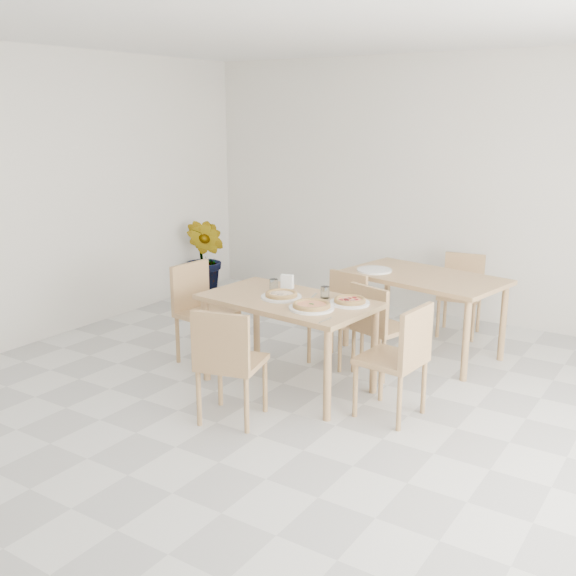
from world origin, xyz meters
The scene contains 21 objects.
main_table centered at (-0.32, 0.86, 0.66)m, with size 1.45×0.91×0.75m.
chair_south centered at (-0.30, 0.05, 0.51)m, with size 0.53×0.53×0.87m.
chair_north centered at (-0.25, 1.63, 0.47)m, with size 0.44×0.44×0.80m.
chair_west centered at (-1.32, 0.94, 0.51)m, with size 0.48×0.48×0.89m.
chair_east centered at (0.70, 0.81, 0.50)m, with size 0.47×0.47×0.87m.
plate_margherita centered at (-0.01, 0.72, 0.76)m, with size 0.35×0.35×0.02m, color white.
plate_mushroom centered at (-0.37, 0.85, 0.76)m, with size 0.33×0.33×0.02m, color white.
plate_pepperoni centered at (0.17, 1.00, 0.76)m, with size 0.31×0.31×0.02m, color white.
pizza_margherita centered at (-0.01, 0.72, 0.78)m, with size 0.38×0.38×0.03m.
pizza_mushroom centered at (-0.37, 0.85, 0.78)m, with size 0.29×0.29×0.03m.
pizza_pepperoni centered at (0.17, 1.00, 0.78)m, with size 0.33×0.33×0.03m.
tumbler_a centered at (-0.08, 1.04, 0.80)m, with size 0.07×0.07×0.09m, color white.
tumbler_b centered at (-0.56, 1.02, 0.80)m, with size 0.07×0.07×0.09m, color white.
napkin_holder centered at (-0.48, 1.09, 0.81)m, with size 0.12×0.08×0.13m.
fork_a centered at (0.23, 0.52, 0.75)m, with size 0.01×0.16×0.01m, color silver.
fork_b centered at (-0.18, 1.03, 0.75)m, with size 0.01×0.18×0.01m, color silver.
second_table centered at (0.29, 2.21, 0.66)m, with size 1.53×1.04×0.75m.
chair_back_s centered at (0.18, 1.48, 0.47)m, with size 0.49×0.49×0.80m.
chair_back_n centered at (0.39, 2.99, 0.47)m, with size 0.46×0.46×0.81m.
plate_empty centered at (-0.16, 2.11, 0.76)m, with size 0.33×0.33×0.02m, color white.
potted_plant centered at (-2.65, 2.61, 0.49)m, with size 0.53×0.43×0.97m, color #1D6326.
Camera 1 is at (2.53, -3.47, 2.21)m, focal length 42.00 mm.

